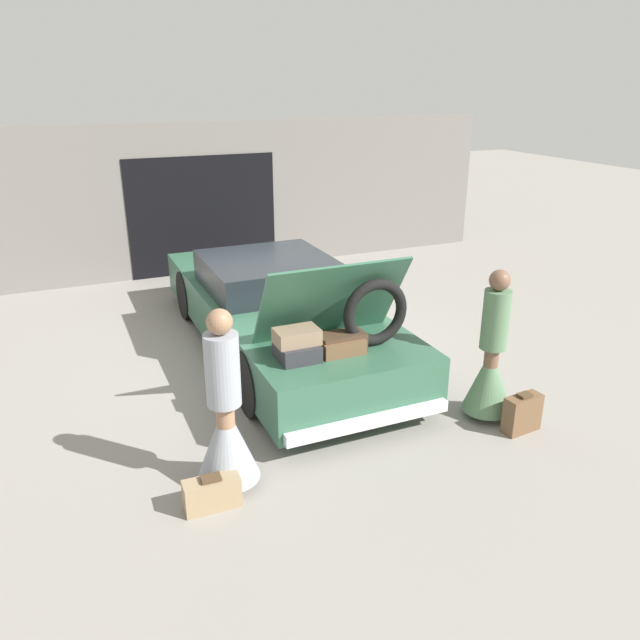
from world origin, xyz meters
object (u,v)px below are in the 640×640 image
Objects in this scene: person_right at (490,366)px; suitcase_beside_right_person at (522,413)px; suitcase_beside_left_person at (212,493)px; person_left at (226,425)px; car at (277,310)px.

suitcase_beside_right_person is at bearing -159.95° from person_right.
person_right is 3.41× the size of suitcase_beside_left_person.
person_right is 3.25m from suitcase_beside_left_person.
person_left is 3.15m from suitcase_beside_right_person.
person_right reaches higher than suitcase_beside_left_person.
person_right is at bearing 94.40° from person_left.
person_right is (1.48, -2.68, 0.04)m from car.
person_left is 2.97m from person_right.
car is 3.06m from person_right.
car reaches higher than suitcase_beside_left_person.
car reaches higher than person_left.
person_right is 0.60m from suitcase_beside_right_person.
suitcase_beside_right_person is (3.10, -0.33, -0.41)m from person_left.
person_right is 3.84× the size of suitcase_beside_right_person.
suitcase_beside_left_person is (-3.19, -0.36, -0.47)m from person_right.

